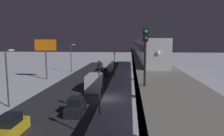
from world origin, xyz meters
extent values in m
plane|color=silver|center=(0.00, 0.00, 0.00)|extent=(240.00, 240.00, 0.00)
cube|color=#28282D|center=(6.01, 0.00, 0.00)|extent=(11.00, 101.82, 0.01)
cube|color=gray|center=(-6.55, 0.00, 5.20)|extent=(5.00, 101.82, 0.80)
cube|color=#38383D|center=(-4.17, 0.00, 5.20)|extent=(0.24, 99.78, 0.80)
cylinder|color=gray|center=(-6.55, -43.64, 2.40)|extent=(1.40, 1.40, 4.80)
cylinder|color=gray|center=(-6.55, -29.09, 2.40)|extent=(1.40, 1.40, 4.80)
cylinder|color=gray|center=(-6.55, -14.55, 2.40)|extent=(1.40, 1.40, 4.80)
cylinder|color=gray|center=(-6.55, 0.00, 2.40)|extent=(1.40, 1.40, 4.80)
cylinder|color=gray|center=(-6.55, 14.55, 2.40)|extent=(1.40, 1.40, 4.80)
cube|color=#B7BABF|center=(-6.55, -0.57, 7.30)|extent=(2.90, 18.00, 3.40)
cube|color=black|center=(-6.55, -0.57, 7.71)|extent=(2.94, 16.20, 0.90)
cube|color=#B7BABF|center=(-6.55, -19.17, 7.30)|extent=(2.90, 18.00, 3.40)
cube|color=black|center=(-6.55, -19.17, 7.71)|extent=(2.94, 16.20, 0.90)
cube|color=#B7BABF|center=(-6.55, -37.77, 7.30)|extent=(2.90, 18.00, 3.40)
cube|color=black|center=(-6.55, -37.77, 7.71)|extent=(2.94, 16.20, 0.90)
sphere|color=white|center=(-6.55, 8.48, 7.47)|extent=(0.44, 0.44, 0.44)
cylinder|color=black|center=(-4.67, 16.13, 7.20)|extent=(0.16, 0.16, 3.20)
cube|color=black|center=(-4.67, 16.13, 9.15)|extent=(0.36, 0.28, 0.90)
sphere|color=#19F23F|center=(-4.67, 16.29, 9.38)|extent=(0.22, 0.22, 0.22)
sphere|color=#333333|center=(-4.67, 16.29, 8.92)|extent=(0.22, 0.22, 0.22)
cube|color=black|center=(2.81, 6.73, 0.55)|extent=(1.80, 4.18, 1.10)
cube|color=black|center=(2.81, 6.73, 1.54)|extent=(1.58, 2.01, 0.87)
cylinder|color=black|center=(3.66, 5.44, 0.32)|extent=(0.20, 0.64, 0.64)
cylinder|color=black|center=(1.95, 5.44, 0.32)|extent=(0.20, 0.64, 0.64)
cylinder|color=black|center=(3.66, 8.03, 0.32)|extent=(0.20, 0.64, 0.64)
cylinder|color=black|center=(1.95, 8.03, 0.32)|extent=(0.20, 0.64, 0.64)
cube|color=black|center=(2.81, -21.11, 0.55)|extent=(1.80, 4.64, 1.10)
cube|color=black|center=(2.81, -21.11, 1.54)|extent=(1.58, 2.23, 0.87)
cube|color=gold|center=(7.41, 13.07, 0.55)|extent=(1.80, 4.57, 1.10)
cube|color=black|center=(7.41, 13.07, 1.54)|extent=(1.58, 2.19, 0.87)
cube|color=black|center=(2.61, -8.89, 1.20)|extent=(2.30, 2.20, 2.40)
cube|color=silver|center=(2.61, -5.09, 1.40)|extent=(2.40, 5.00, 2.80)
cube|color=gold|center=(2.61, -32.77, 1.20)|extent=(2.30, 2.20, 2.40)
cube|color=silver|center=(2.61, -28.97, 1.40)|extent=(2.40, 5.00, 2.80)
cylinder|color=#2D2D2D|center=(-0.09, 6.81, 2.75)|extent=(0.16, 0.16, 5.50)
cube|color=black|center=(-0.09, 6.81, 5.95)|extent=(0.32, 0.32, 0.90)
sphere|color=red|center=(-0.09, 6.99, 6.25)|extent=(0.20, 0.20, 0.20)
sphere|color=black|center=(-0.09, 6.99, 5.95)|extent=(0.20, 0.20, 0.20)
sphere|color=black|center=(-0.09, 6.99, 5.65)|extent=(0.20, 0.20, 0.20)
cylinder|color=#2D2D2D|center=(-0.09, -17.40, 2.75)|extent=(0.16, 0.16, 5.50)
cube|color=black|center=(-0.09, -17.40, 5.95)|extent=(0.32, 0.32, 0.90)
sphere|color=black|center=(-0.09, -17.22, 6.25)|extent=(0.20, 0.20, 0.20)
sphere|color=yellow|center=(-0.09, -17.22, 5.95)|extent=(0.20, 0.20, 0.20)
sphere|color=black|center=(-0.09, -17.22, 5.65)|extent=(0.20, 0.20, 0.20)
cylinder|color=#4C4C51|center=(14.99, -14.50, 3.25)|extent=(0.36, 0.36, 6.50)
cube|color=orange|center=(14.99, -14.50, 7.70)|extent=(4.80, 0.30, 2.40)
cylinder|color=#38383D|center=(12.31, 5.00, 3.75)|extent=(0.20, 0.20, 7.50)
ellipsoid|color=#F4E5B2|center=(11.51, 5.00, 7.50)|extent=(0.90, 0.44, 0.30)
cylinder|color=#38383D|center=(12.31, -25.00, 3.75)|extent=(0.20, 0.20, 7.50)
ellipsoid|color=#F4E5B2|center=(11.51, -25.00, 7.50)|extent=(0.90, 0.44, 0.30)
camera|label=1|loc=(-3.63, 30.69, 8.82)|focal=33.72mm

